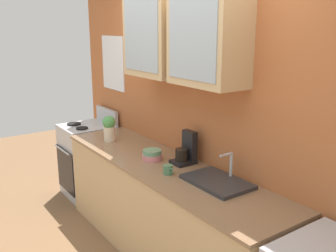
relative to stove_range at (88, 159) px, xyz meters
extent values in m
cube|color=#B76638|center=(1.68, 0.39, 0.87)|extent=(4.41, 0.10, 2.65)
cube|color=tan|center=(1.31, 0.17, 1.58)|extent=(0.66, 0.32, 0.80)
cube|color=#9EADB7|center=(1.31, 0.01, 1.58)|extent=(0.56, 0.01, 0.68)
cube|color=tan|center=(2.04, 0.17, 1.58)|extent=(0.66, 0.32, 0.80)
cube|color=#9EADB7|center=(2.04, 0.01, 1.58)|extent=(0.56, 0.01, 0.68)
cube|color=white|center=(0.13, 0.33, 1.20)|extent=(0.53, 0.01, 0.64)
cube|color=tan|center=(1.68, 0.00, -0.02)|extent=(2.69, 0.65, 0.88)
cube|color=#8C6B4C|center=(1.68, 0.00, 0.43)|extent=(2.71, 0.67, 0.03)
cube|color=silver|center=(0.00, 0.00, -0.01)|extent=(0.56, 0.60, 0.90)
cube|color=black|center=(0.00, -0.31, -0.08)|extent=(0.52, 0.01, 0.54)
cylinder|color=silver|center=(0.00, -0.34, 0.19)|extent=(0.45, 0.02, 0.02)
cube|color=silver|center=(0.00, 0.28, 0.53)|extent=(0.53, 0.04, 0.18)
cylinder|color=black|center=(-0.13, -0.11, 0.45)|extent=(0.17, 0.17, 0.02)
cylinder|color=black|center=(0.13, -0.11, 0.45)|extent=(0.14, 0.14, 0.02)
cube|color=#2D2D30|center=(2.27, 0.10, 0.46)|extent=(0.53, 0.35, 0.03)
cylinder|color=silver|center=(2.27, 0.25, 0.57)|extent=(0.02, 0.02, 0.19)
cylinder|color=silver|center=(2.27, 0.19, 0.67)|extent=(0.02, 0.12, 0.02)
cylinder|color=#D87F84|center=(1.52, -0.01, 0.47)|extent=(0.18, 0.18, 0.05)
cylinder|color=#669972|center=(1.52, -0.01, 0.51)|extent=(0.17, 0.17, 0.05)
cylinder|color=beige|center=(0.76, -0.06, 0.52)|extent=(0.12, 0.12, 0.16)
sphere|color=#4C994C|center=(0.76, -0.06, 0.65)|extent=(0.14, 0.14, 0.14)
cylinder|color=#4C7F59|center=(1.89, -0.09, 0.48)|extent=(0.08, 0.08, 0.08)
torus|color=#4C7F59|center=(1.94, -0.09, 0.49)|extent=(0.05, 0.01, 0.05)
cube|color=black|center=(1.76, 0.16, 0.46)|extent=(0.17, 0.20, 0.03)
cylinder|color=black|center=(1.76, 0.14, 0.53)|extent=(0.11, 0.11, 0.11)
cube|color=black|center=(1.76, 0.23, 0.60)|extent=(0.15, 0.06, 0.26)
camera|label=1|loc=(4.31, -1.80, 1.63)|focal=40.77mm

